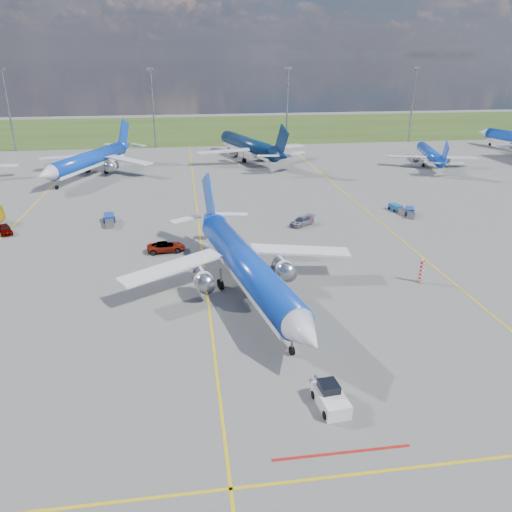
{
  "coord_description": "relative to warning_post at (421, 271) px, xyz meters",
  "views": [
    {
      "loc": [
        -1.84,
        -44.05,
        25.84
      ],
      "look_at": [
        5.91,
        9.54,
        4.0
      ],
      "focal_mm": 35.0,
      "sensor_mm": 36.0,
      "label": 1
    }
  ],
  "objects": [
    {
      "name": "service_car_c",
      "position": [
        -9.31,
        23.63,
        -0.8
      ],
      "size": [
        5.04,
        4.55,
        1.41
      ],
      "primitive_type": "imported",
      "rotation": [
        0.0,
        0.0,
        -0.9
      ],
      "color": "#999999",
      "rests_on": "ground"
    },
    {
      "name": "grass_strip",
      "position": [
        -26.0,
        142.0,
        -1.5
      ],
      "size": [
        400.0,
        80.0,
        0.01
      ],
      "primitive_type": "cube",
      "color": "#2D4719",
      "rests_on": "ground"
    },
    {
      "name": "pushback_tug",
      "position": [
        -17.4,
        -20.91,
        -0.77
      ],
      "size": [
        2.38,
        5.44,
        1.81
      ],
      "rotation": [
        0.0,
        0.0,
        0.1
      ],
      "color": "silver",
      "rests_on": "ground"
    },
    {
      "name": "ground",
      "position": [
        -26.0,
        -8.0,
        -1.5
      ],
      "size": [
        400.0,
        400.0,
        0.0
      ],
      "primitive_type": "plane",
      "color": "#5B5B58",
      "rests_on": "ground"
    },
    {
      "name": "service_car_a",
      "position": [
        -56.01,
        26.25,
        -0.78
      ],
      "size": [
        3.36,
        4.55,
        1.44
      ],
      "primitive_type": "imported",
      "rotation": [
        0.0,
        0.0,
        0.45
      ],
      "color": "#999999",
      "rests_on": "ground"
    },
    {
      "name": "taxiway_lines",
      "position": [
        -25.83,
        19.7,
        -1.49
      ],
      "size": [
        60.25,
        160.0,
        0.02
      ],
      "color": "gold",
      "rests_on": "ground"
    },
    {
      "name": "baggage_tug_w",
      "position": [
        9.34,
        28.53,
        -0.99
      ],
      "size": [
        2.23,
        5.04,
        1.1
      ],
      "rotation": [
        0.0,
        0.0,
        0.2
      ],
      "color": "#174C8A",
      "rests_on": "ground"
    },
    {
      "name": "bg_jet_ne",
      "position": [
        33.58,
        66.03,
        -1.5
      ],
      "size": [
        29.93,
        35.23,
        7.99
      ],
      "primitive_type": null,
      "rotation": [
        0.0,
        0.0,
        2.9
      ],
      "color": "#0C3AB5",
      "rests_on": "ground"
    },
    {
      "name": "main_airliner",
      "position": [
        -21.42,
        -0.37,
        -1.5
      ],
      "size": [
        37.33,
        44.81,
        10.41
      ],
      "primitive_type": null,
      "rotation": [
        0.0,
        0.0,
        0.19
      ],
      "color": "#0C3AB5",
      "rests_on": "ground"
    },
    {
      "name": "warning_post",
      "position": [
        0.0,
        0.0,
        0.0
      ],
      "size": [
        0.5,
        0.5,
        3.0
      ],
      "primitive_type": "cylinder",
      "color": "red",
      "rests_on": "ground"
    },
    {
      "name": "floodlight_masts",
      "position": [
        -16.0,
        102.0,
        11.06
      ],
      "size": [
        202.2,
        0.5,
        22.7
      ],
      "color": "slate",
      "rests_on": "ground"
    },
    {
      "name": "baggage_tug_e",
      "position": [
        10.59,
        26.42,
        -1.0
      ],
      "size": [
        2.94,
        4.91,
        1.07
      ],
      "rotation": [
        0.0,
        0.0,
        -0.38
      ],
      "color": "#193C99",
      "rests_on": "ground"
    },
    {
      "name": "bg_jet_n",
      "position": [
        -10.75,
        79.26,
        -1.5
      ],
      "size": [
        43.1,
        49.76,
        11.05
      ],
      "primitive_type": null,
      "rotation": [
        0.0,
        0.0,
        3.44
      ],
      "color": "#071E40",
      "rests_on": "ground"
    },
    {
      "name": "service_car_b",
      "position": [
        -31.01,
        14.81,
        -0.77
      ],
      "size": [
        5.51,
        2.98,
        1.47
      ],
      "primitive_type": "imported",
      "rotation": [
        0.0,
        0.0,
        1.68
      ],
      "color": "#999999",
      "rests_on": "ground"
    },
    {
      "name": "baggage_tug_c",
      "position": [
        -40.58,
        29.14,
        -0.92
      ],
      "size": [
        2.27,
        5.72,
        1.25
      ],
      "rotation": [
        0.0,
        0.0,
        0.15
      ],
      "color": "#19369A",
      "rests_on": "ground"
    },
    {
      "name": "bg_jet_nnw",
      "position": [
        -49.25,
        66.21,
        -1.5
      ],
      "size": [
        43.28,
        48.55,
        10.49
      ],
      "primitive_type": null,
      "rotation": [
        0.0,
        0.0,
        -0.38
      ],
      "color": "#0C3AB5",
      "rests_on": "ground"
    }
  ]
}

